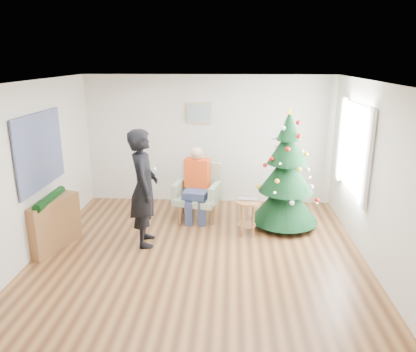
# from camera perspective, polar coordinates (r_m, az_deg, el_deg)

# --- Properties ---
(floor) EXTENTS (5.00, 5.00, 0.00)m
(floor) POSITION_cam_1_polar(r_m,az_deg,el_deg) (6.33, -1.26, -11.14)
(floor) COLOR brown
(floor) RESTS_ON ground
(ceiling) EXTENTS (5.00, 5.00, 0.00)m
(ceiling) POSITION_cam_1_polar(r_m,az_deg,el_deg) (5.62, -1.42, 13.06)
(ceiling) COLOR white
(ceiling) RESTS_ON wall_back
(wall_back) EXTENTS (5.00, 0.00, 5.00)m
(wall_back) POSITION_cam_1_polar(r_m,az_deg,el_deg) (8.27, 0.11, 5.07)
(wall_back) COLOR silver
(wall_back) RESTS_ON floor
(wall_front) EXTENTS (5.00, 0.00, 5.00)m
(wall_front) POSITION_cam_1_polar(r_m,az_deg,el_deg) (3.53, -4.76, -11.17)
(wall_front) COLOR silver
(wall_front) RESTS_ON floor
(wall_left) EXTENTS (0.00, 5.00, 5.00)m
(wall_left) POSITION_cam_1_polar(r_m,az_deg,el_deg) (6.54, -23.72, 0.58)
(wall_left) COLOR silver
(wall_left) RESTS_ON floor
(wall_right) EXTENTS (0.00, 5.00, 5.00)m
(wall_right) POSITION_cam_1_polar(r_m,az_deg,el_deg) (6.17, 22.49, -0.18)
(wall_right) COLOR silver
(wall_right) RESTS_ON floor
(window_panel) EXTENTS (0.04, 1.30, 1.40)m
(window_panel) POSITION_cam_1_polar(r_m,az_deg,el_deg) (7.03, 19.90, 3.72)
(window_panel) COLOR white
(window_panel) RESTS_ON wall_right
(curtains) EXTENTS (0.05, 1.75, 1.50)m
(curtains) POSITION_cam_1_polar(r_m,az_deg,el_deg) (7.03, 19.67, 3.73)
(curtains) COLOR white
(curtains) RESTS_ON wall_right
(christmas_tree) EXTENTS (1.18, 1.18, 2.14)m
(christmas_tree) POSITION_cam_1_polar(r_m,az_deg,el_deg) (7.16, 10.96, 0.21)
(christmas_tree) COLOR #3F2816
(christmas_tree) RESTS_ON floor
(stool) EXTENTS (0.41, 0.41, 0.61)m
(stool) POSITION_cam_1_polar(r_m,az_deg,el_deg) (6.93, 5.50, -5.83)
(stool) COLOR brown
(stool) RESTS_ON floor
(laptop) EXTENTS (0.35, 0.24, 0.03)m
(laptop) POSITION_cam_1_polar(r_m,az_deg,el_deg) (6.81, 5.57, -3.39)
(laptop) COLOR silver
(laptop) RESTS_ON stool
(armchair) EXTENTS (0.92, 0.88, 1.03)m
(armchair) POSITION_cam_1_polar(r_m,az_deg,el_deg) (7.61, -1.43, -3.13)
(armchair) COLOR #97A988
(armchair) RESTS_ON floor
(seated_person) EXTENTS (0.52, 0.69, 1.35)m
(seated_person) POSITION_cam_1_polar(r_m,az_deg,el_deg) (7.46, -1.60, -1.00)
(seated_person) COLOR navy
(seated_person) RESTS_ON armchair
(standing_man) EXTENTS (0.57, 0.76, 1.89)m
(standing_man) POSITION_cam_1_polar(r_m,az_deg,el_deg) (6.46, -9.03, -1.69)
(standing_man) COLOR black
(standing_man) RESTS_ON floor
(game_controller) EXTENTS (0.06, 0.13, 0.04)m
(game_controller) POSITION_cam_1_polar(r_m,az_deg,el_deg) (6.30, -7.42, 0.91)
(game_controller) COLOR white
(game_controller) RESTS_ON standing_man
(console) EXTENTS (0.59, 1.04, 0.80)m
(console) POSITION_cam_1_polar(r_m,az_deg,el_deg) (6.88, -21.02, -6.30)
(console) COLOR brown
(console) RESTS_ON floor
(garland) EXTENTS (0.14, 0.90, 0.14)m
(garland) POSITION_cam_1_polar(r_m,az_deg,el_deg) (6.74, -21.38, -3.00)
(garland) COLOR black
(garland) RESTS_ON console
(tapestry) EXTENTS (0.03, 1.50, 1.15)m
(tapestry) POSITION_cam_1_polar(r_m,az_deg,el_deg) (6.73, -22.53, 3.33)
(tapestry) COLOR black
(tapestry) RESTS_ON wall_left
(framed_picture) EXTENTS (0.52, 0.05, 0.42)m
(framed_picture) POSITION_cam_1_polar(r_m,az_deg,el_deg) (8.16, -1.33, 8.83)
(framed_picture) COLOR tan
(framed_picture) RESTS_ON wall_back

